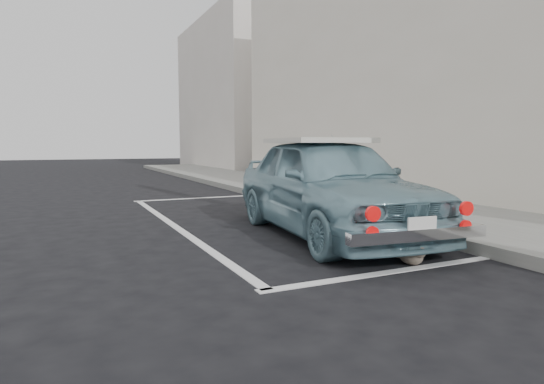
% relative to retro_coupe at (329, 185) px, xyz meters
% --- Properties ---
extents(ground, '(80.00, 80.00, 0.00)m').
position_rel_retro_coupe_xyz_m(ground, '(-0.93, -1.41, -0.71)').
color(ground, black).
rests_on(ground, ground).
extents(sidewalk, '(2.80, 40.00, 0.15)m').
position_rel_retro_coupe_xyz_m(sidewalk, '(2.27, 0.59, -0.64)').
color(sidewalk, slate).
rests_on(sidewalk, ground).
extents(shop_building, '(3.50, 18.00, 7.00)m').
position_rel_retro_coupe_xyz_m(shop_building, '(5.40, 2.59, 2.77)').
color(shop_building, beige).
rests_on(shop_building, ground).
extents(building_far, '(3.50, 10.00, 8.00)m').
position_rel_retro_coupe_xyz_m(building_far, '(5.42, 18.59, 3.29)').
color(building_far, beige).
rests_on(building_far, ground).
extents(pline_rear, '(3.00, 0.12, 0.01)m').
position_rel_retro_coupe_xyz_m(pline_rear, '(-0.43, -1.91, -0.71)').
color(pline_rear, silver).
rests_on(pline_rear, ground).
extents(pline_front, '(3.00, 0.12, 0.01)m').
position_rel_retro_coupe_xyz_m(pline_front, '(-0.43, 5.09, -0.71)').
color(pline_front, silver).
rests_on(pline_front, ground).
extents(pline_side, '(0.12, 7.00, 0.01)m').
position_rel_retro_coupe_xyz_m(pline_side, '(-1.83, 1.59, -0.71)').
color(pline_side, silver).
rests_on(pline_side, ground).
extents(retro_coupe, '(2.09, 4.30, 1.41)m').
position_rel_retro_coupe_xyz_m(retro_coupe, '(0.00, 0.00, 0.00)').
color(retro_coupe, '#739CA9').
rests_on(retro_coupe, ground).
extents(cat, '(0.22, 0.47, 0.25)m').
position_rel_retro_coupe_xyz_m(cat, '(-0.08, -1.78, -0.60)').
color(cat, brown).
rests_on(cat, ground).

